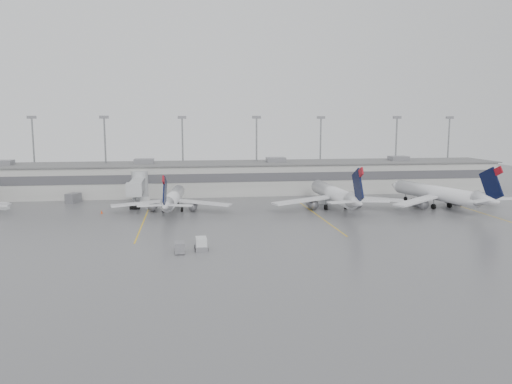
{
  "coord_description": "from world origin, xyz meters",
  "views": [
    {
      "loc": [
        -9.1,
        -74.85,
        19.35
      ],
      "look_at": [
        4.79,
        24.0,
        5.0
      ],
      "focal_mm": 35.0,
      "sensor_mm": 36.0,
      "label": 1
    }
  ],
  "objects": [
    {
      "name": "ground",
      "position": [
        0.0,
        0.0,
        0.0
      ],
      "size": [
        260.0,
        260.0,
        0.0
      ],
      "primitive_type": "plane",
      "color": "#525255",
      "rests_on": "ground"
    },
    {
      "name": "cone_d",
      "position": [
        54.58,
        31.77,
        0.32
      ],
      "size": [
        0.4,
        0.4,
        0.63
      ],
      "primitive_type": "cone",
      "color": "#E13D04",
      "rests_on": "ground"
    },
    {
      "name": "jet_far_right",
      "position": [
        46.63,
        27.72,
        3.33
      ],
      "size": [
        28.53,
        32.42,
        10.72
      ],
      "rotation": [
        0.0,
        0.0,
        0.26
      ],
      "color": "silver",
      "rests_on": "ground"
    },
    {
      "name": "jet_mid_left",
      "position": [
        -12.12,
        31.8,
        2.87
      ],
      "size": [
        25.37,
        28.56,
        9.24
      ],
      "rotation": [
        0.0,
        0.0,
        -0.1
      ],
      "color": "silver",
      "rests_on": "ground"
    },
    {
      "name": "gse_uld_b",
      "position": [
        -18.84,
        42.28,
        0.79
      ],
      "size": [
        2.44,
        1.82,
        1.59
      ],
      "primitive_type": "cube",
      "rotation": [
        0.0,
        0.0,
        0.15
      ],
      "color": "silver",
      "rests_on": "ground"
    },
    {
      "name": "baggage_tug",
      "position": [
        -7.1,
        -1.34,
        0.75
      ],
      "size": [
        2.03,
        3.04,
        1.92
      ],
      "rotation": [
        0.0,
        0.0,
        0.03
      ],
      "color": "silver",
      "rests_on": "ground"
    },
    {
      "name": "baggage_cart",
      "position": [
        -10.3,
        -2.54,
        0.85
      ],
      "size": [
        1.53,
        2.57,
        1.62
      ],
      "rotation": [
        0.0,
        0.0,
        0.03
      ],
      "color": "slate",
      "rests_on": "ground"
    },
    {
      "name": "cone_c",
      "position": [
        21.32,
        30.08,
        0.36
      ],
      "size": [
        0.45,
        0.45,
        0.72
      ],
      "primitive_type": "cone",
      "color": "#E13D04",
      "rests_on": "ground"
    },
    {
      "name": "terminal",
      "position": [
        -0.01,
        57.98,
        4.17
      ],
      "size": [
        152.0,
        17.0,
        9.45
      ],
      "color": "#9F9E9A",
      "rests_on": "ground"
    },
    {
      "name": "stand_markings",
      "position": [
        -0.0,
        24.0,
        0.01
      ],
      "size": [
        105.25,
        40.0,
        0.01
      ],
      "color": "#E9B30D",
      "rests_on": "ground"
    },
    {
      "name": "gse_uld_a",
      "position": [
        -49.01,
        39.48,
        0.78
      ],
      "size": [
        2.6,
        2.2,
        1.56
      ],
      "primitive_type": "cube",
      "rotation": [
        0.0,
        0.0,
        -0.4
      ],
      "color": "silver",
      "rests_on": "ground"
    },
    {
      "name": "cone_b",
      "position": [
        -26.89,
        31.55,
        0.37
      ],
      "size": [
        0.46,
        0.46,
        0.73
      ],
      "primitive_type": "cone",
      "color": "#E13D04",
      "rests_on": "ground"
    },
    {
      "name": "jet_bridge_right",
      "position": [
        -20.5,
        45.72,
        3.87
      ],
      "size": [
        4.0,
        17.2,
        7.0
      ],
      "color": "#A0A2A5",
      "rests_on": "ground"
    },
    {
      "name": "light_masts",
      "position": [
        0.0,
        63.75,
        12.03
      ],
      "size": [
        142.4,
        8.0,
        20.6
      ],
      "color": "gray",
      "rests_on": "ground"
    },
    {
      "name": "gse_loader",
      "position": [
        -35.8,
        46.86,
        1.12
      ],
      "size": [
        3.5,
        4.19,
        2.24
      ],
      "primitive_type": "cube",
      "rotation": [
        0.0,
        0.0,
        -0.41
      ],
      "color": "slate",
      "rests_on": "ground"
    },
    {
      "name": "jet_mid_right",
      "position": [
        23.17,
        29.76,
        3.33
      ],
      "size": [
        29.54,
        33.11,
        10.71
      ],
      "rotation": [
        0.0,
        0.0,
        0.02
      ],
      "color": "silver",
      "rests_on": "ground"
    },
    {
      "name": "gse_uld_c",
      "position": [
        23.09,
        37.55,
        0.94
      ],
      "size": [
        3.11,
        2.61,
        1.88
      ],
      "primitive_type": "cube",
      "rotation": [
        0.0,
        0.0,
        -0.38
      ],
      "color": "silver",
      "rests_on": "ground"
    }
  ]
}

